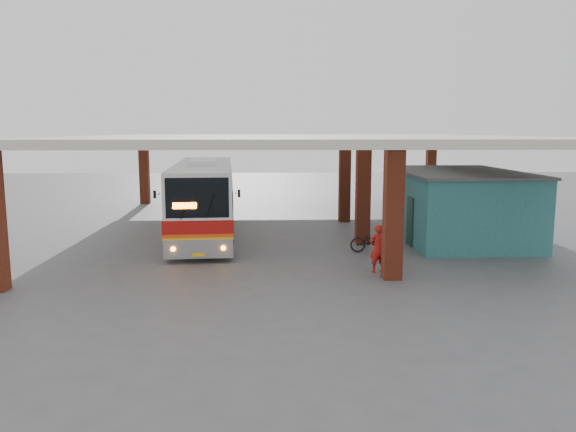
% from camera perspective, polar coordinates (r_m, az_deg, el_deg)
% --- Properties ---
extents(ground, '(90.00, 90.00, 0.00)m').
position_cam_1_polar(ground, '(21.71, 0.97, -4.38)').
color(ground, '#515154').
rests_on(ground, ground).
extents(brick_columns, '(20.10, 21.60, 4.35)m').
position_cam_1_polar(brick_columns, '(26.38, 3.54, 2.72)').
color(brick_columns, '#923720').
rests_on(brick_columns, ground).
extents(canopy_roof, '(21.00, 23.00, 0.30)m').
position_cam_1_polar(canopy_roof, '(27.67, 1.35, 7.83)').
color(canopy_roof, beige).
rests_on(canopy_roof, brick_columns).
extents(shop_building, '(5.20, 8.20, 3.11)m').
position_cam_1_polar(shop_building, '(26.75, 16.78, 1.13)').
color(shop_building, '#2A6968').
rests_on(shop_building, ground).
extents(coach_bus, '(3.50, 12.52, 3.60)m').
position_cam_1_polar(coach_bus, '(26.85, -8.51, 1.92)').
color(coach_bus, white).
rests_on(coach_bus, ground).
extents(motorcycle, '(1.84, 0.69, 0.96)m').
position_cam_1_polar(motorcycle, '(23.06, 8.60, -2.49)').
color(motorcycle, black).
rests_on(motorcycle, ground).
extents(pedestrian, '(0.70, 0.54, 1.68)m').
position_cam_1_polar(pedestrian, '(19.78, 9.09, -3.28)').
color(pedestrian, red).
rests_on(pedestrian, ground).
extents(red_chair, '(0.47, 0.47, 0.85)m').
position_cam_1_polar(red_chair, '(27.70, 10.17, -0.84)').
color(red_chair, '#AE1216').
rests_on(red_chair, ground).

